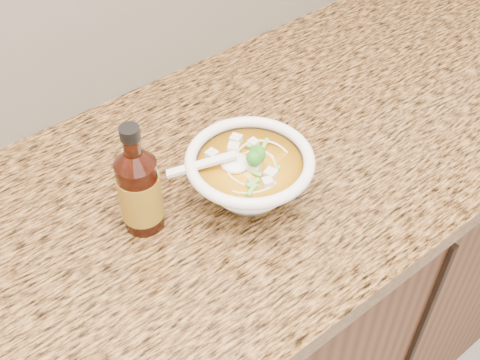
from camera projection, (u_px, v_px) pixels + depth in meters
counter_slab at (102, 248)px, 0.97m from camera, size 4.00×0.68×0.04m
soup_bowl at (249, 177)px, 0.98m from camera, size 0.23×0.21×0.12m
hot_sauce_bottle at (140, 190)px, 0.92m from camera, size 0.09×0.09×0.20m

